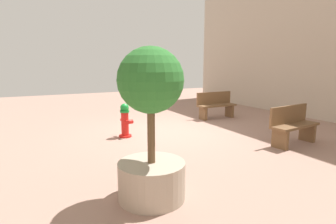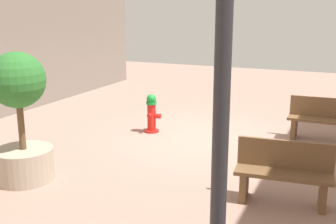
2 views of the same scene
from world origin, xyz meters
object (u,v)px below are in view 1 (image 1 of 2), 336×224
Objects in this scene: bench_near at (216,105)px; bench_far at (293,125)px; fire_hydrant at (125,120)px; planter_tree at (151,122)px.

bench_far is at bearing 85.11° from bench_near.
bench_near is (-3.76, -0.97, 0.02)m from fire_hydrant.
fire_hydrant is 3.88m from bench_near.
bench_near is 3.51m from bench_far.
planter_tree is (4.20, 0.93, 0.67)m from bench_far.
fire_hydrant is 3.60m from planter_tree.
bench_near is at bearing -94.89° from bench_far.
planter_tree is at bearing 44.57° from bench_near.
planter_tree is (4.50, 4.43, 0.67)m from bench_near.
planter_tree reaches higher than bench_near.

